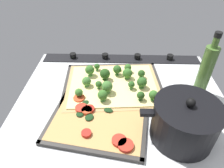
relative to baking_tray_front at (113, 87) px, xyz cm
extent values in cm
cube|color=silver|center=(-3.25, 7.37, -1.86)|extent=(73.91, 63.88, 3.00)
cube|color=black|center=(-3.25, -21.07, 0.04)|extent=(70.95, 7.00, 0.80)
cylinder|color=black|center=(-25.43, -21.07, 1.34)|extent=(2.80, 2.80, 1.80)
cylinder|color=black|center=(-10.64, -21.07, 1.34)|extent=(2.80, 2.80, 1.80)
cylinder|color=black|center=(4.14, -21.07, 1.34)|extent=(2.80, 2.80, 1.80)
cylinder|color=black|center=(18.92, -21.07, 1.34)|extent=(2.80, 2.80, 1.80)
cube|color=#33302D|center=(0.00, 0.00, -0.11)|extent=(38.83, 32.15, 0.50)
cube|color=#33302D|center=(1.03, -14.15, 0.29)|extent=(36.78, 3.86, 1.30)
cube|color=#33302D|center=(-1.03, 14.15, 0.29)|extent=(36.78, 3.86, 1.30)
cube|color=#33302D|center=(-17.75, -1.29, 0.29)|extent=(3.33, 29.58, 1.30)
cube|color=#33302D|center=(17.75, 1.29, 0.29)|extent=(3.33, 29.58, 1.30)
cube|color=tan|center=(0.00, 0.00, 0.64)|extent=(36.27, 29.58, 1.00)
cube|color=#EFDB8C|center=(0.00, 0.00, 1.34)|extent=(33.33, 26.68, 0.40)
cone|color=#427635|center=(3.10, -2.81, 2.14)|extent=(2.15, 2.15, 1.21)
sphere|color=#264C1C|center=(3.10, -2.81, 4.22)|extent=(3.91, 3.91, 3.91)
cone|color=#5B9F46|center=(9.13, -5.26, 2.21)|extent=(1.98, 1.98, 1.35)
sphere|color=#386B28|center=(9.13, -5.26, 4.24)|extent=(3.59, 3.59, 3.59)
cone|color=#5B9F46|center=(3.19, 8.95, 2.11)|extent=(1.86, 1.86, 1.15)
sphere|color=#386B28|center=(3.19, 8.95, 3.96)|extent=(3.38, 3.38, 3.38)
cone|color=#4D8B3F|center=(6.73, -9.09, 2.01)|extent=(1.26, 1.26, 0.95)
sphere|color=#2D5B23|center=(6.73, -9.09, 3.35)|extent=(2.29, 2.29, 2.29)
cone|color=#427635|center=(-9.49, 8.27, 2.06)|extent=(1.45, 1.45, 1.04)
sphere|color=#264C1C|center=(-9.49, 8.27, 3.57)|extent=(2.64, 2.64, 2.64)
cone|color=#4D8B3F|center=(-1.46, -6.09, 2.21)|extent=(1.79, 1.79, 1.34)
sphere|color=#2D5B23|center=(-1.46, -6.09, 4.10)|extent=(3.25, 3.25, 3.25)
cone|color=#5B9F46|center=(-13.74, 8.15, 2.05)|extent=(1.73, 1.73, 1.02)
sphere|color=#386B28|center=(-13.74, 8.15, 3.74)|extent=(3.15, 3.15, 3.15)
cone|color=#68AD54|center=(1.93, 4.76, 2.17)|extent=(2.14, 2.14, 1.27)
sphere|color=#427533|center=(1.93, 4.76, 4.27)|extent=(3.89, 3.89, 3.89)
cone|color=#4D8B3F|center=(-10.45, 1.62, 2.09)|extent=(2.00, 2.00, 1.09)
sphere|color=#2D5B23|center=(-10.45, 1.62, 4.00)|extent=(3.64, 3.64, 3.64)
cone|color=#5B9F46|center=(-5.41, -3.92, 2.03)|extent=(2.04, 2.04, 0.99)
sphere|color=#386B28|center=(-5.41, -3.92, 3.92)|extent=(3.72, 3.72, 3.72)
cone|color=#4D8B3F|center=(-6.66, 2.50, 2.08)|extent=(1.31, 1.31, 1.09)
sphere|color=#2D5B23|center=(-6.66, 2.50, 3.52)|extent=(2.38, 2.38, 2.38)
cone|color=#427635|center=(-10.81, -4.39, 2.02)|extent=(1.52, 1.52, 0.96)
sphere|color=#264C1C|center=(-10.81, -4.39, 3.54)|extent=(2.77, 2.77, 2.77)
cone|color=#5B9F46|center=(11.43, 7.33, 2.00)|extent=(1.51, 1.51, 0.91)
sphere|color=#386B28|center=(11.43, 7.33, 3.48)|extent=(2.75, 2.75, 2.75)
cone|color=#4D8B3F|center=(5.09, 2.56, 2.05)|extent=(1.29, 1.29, 1.02)
sphere|color=#2D5B23|center=(5.09, 2.56, 3.44)|extent=(2.35, 2.35, 2.35)
cone|color=#5B9F46|center=(-5.72, -8.11, 2.11)|extent=(1.55, 1.55, 1.13)
sphere|color=#386B28|center=(-5.72, -8.11, 3.73)|extent=(2.82, 2.82, 2.82)
cone|color=#68AD54|center=(9.59, 1.24, 1.97)|extent=(1.82, 1.82, 0.85)
sphere|color=#427533|center=(9.59, 1.24, 3.63)|extent=(3.31, 3.31, 3.31)
ellipsoid|color=#EFDB8C|center=(4.73, -0.09, 2.09)|extent=(4.57, 4.71, 1.28)
ellipsoid|color=#EFDB8C|center=(-2.17, -9.03, 1.92)|extent=(2.84, 2.97, 0.88)
ellipsoid|color=#EFDB8C|center=(-1.19, -10.33, 2.01)|extent=(3.13, 2.58, 1.09)
cube|color=#33302D|center=(4.18, 17.31, -0.11)|extent=(33.15, 27.06, 0.50)
cube|color=#33302D|center=(2.47, 6.77, 0.29)|extent=(29.72, 5.98, 1.30)
cube|color=#33302D|center=(5.89, 27.85, 0.29)|extent=(29.72, 5.98, 1.30)
cube|color=#33302D|center=(-9.99, 19.62, 0.29)|extent=(4.80, 22.46, 1.30)
cube|color=#33302D|center=(18.35, 15.01, 0.29)|extent=(4.80, 22.46, 1.30)
cube|color=tan|center=(4.18, 17.31, 0.59)|extent=(30.39, 24.31, 0.90)
cylinder|color=#B22319|center=(7.31, 13.20, 1.54)|extent=(3.40, 3.40, 1.00)
cylinder|color=#D14723|center=(7.99, 13.90, 1.54)|extent=(3.53, 3.53, 1.00)
cylinder|color=red|center=(-4.14, 26.48, 1.54)|extent=(4.30, 4.30, 1.00)
cylinder|color=red|center=(9.87, 12.93, 1.54)|extent=(4.09, 4.09, 1.00)
cylinder|color=#B22319|center=(6.99, 22.82, 1.54)|extent=(2.91, 2.91, 1.00)
cylinder|color=red|center=(-2.37, 25.01, 1.54)|extent=(4.11, 4.11, 1.00)
cylinder|color=#D14723|center=(11.38, 8.28, 1.54)|extent=(3.91, 3.91, 1.00)
ellipsoid|color=#193819|center=(6.91, 16.63, 1.44)|extent=(3.69, 3.82, 0.60)
ellipsoid|color=#193819|center=(1.13, 13.42, 1.44)|extent=(3.33, 2.47, 0.60)
ellipsoid|color=#193819|center=(10.04, 15.45, 1.44)|extent=(2.63, 2.42, 0.60)
ellipsoid|color=#193819|center=(8.92, 10.28, 1.44)|extent=(3.34, 3.50, 0.60)
cylinder|color=black|center=(-20.23, 21.28, 5.28)|extent=(17.77, 17.77, 11.28)
cylinder|color=black|center=(-20.23, 21.28, 11.32)|extent=(18.13, 18.13, 0.80)
sphere|color=black|center=(-20.23, 21.28, 12.92)|extent=(2.40, 2.40, 2.40)
cube|color=black|center=(-9.54, 21.28, 8.89)|extent=(3.60, 2.00, 1.20)
cylinder|color=#476B2D|center=(-31.51, 1.58, 8.90)|extent=(4.44, 4.44, 18.52)
cylinder|color=#476B2D|center=(-31.51, 1.58, 19.91)|extent=(2.00, 2.00, 3.50)
cylinder|color=black|center=(-31.51, 1.58, 22.46)|extent=(2.22, 2.22, 1.60)
camera|label=1|loc=(-1.39, 58.44, 47.89)|focal=32.03mm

